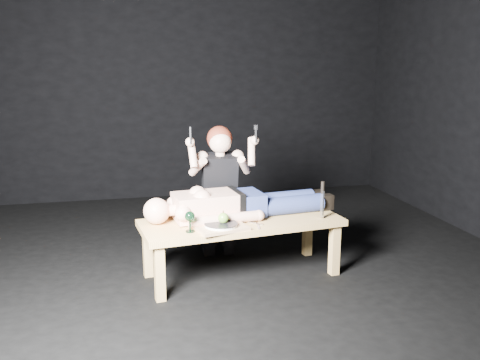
{
  "coord_description": "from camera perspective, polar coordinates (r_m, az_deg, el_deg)",
  "views": [
    {
      "loc": [
        -0.77,
        -3.9,
        1.63
      ],
      "look_at": [
        0.11,
        -0.08,
        0.75
      ],
      "focal_mm": 39.58,
      "sensor_mm": 36.0,
      "label": 1
    }
  ],
  "objects": [
    {
      "name": "spoon_flat",
      "position": [
        3.95,
        1.47,
        -4.66
      ],
      "size": [
        0.13,
        0.12,
        0.01
      ],
      "primitive_type": "cube",
      "rotation": [
        0.0,
        0.0,
        0.84
      ],
      "color": "#B2B2B7",
      "rests_on": "table"
    },
    {
      "name": "carving_knife",
      "position": [
        4.09,
        8.87,
        -2.15
      ],
      "size": [
        0.04,
        0.05,
        0.29
      ],
      "primitive_type": null,
      "rotation": [
        0.0,
        0.0,
        0.12
      ],
      "color": "#B2B2B7",
      "rests_on": "table"
    },
    {
      "name": "kneeling_woman",
      "position": [
        4.43,
        -2.32,
        -1.05
      ],
      "size": [
        0.65,
        0.72,
        1.16
      ],
      "primitive_type": null,
      "rotation": [
        0.0,
        0.0,
        -0.05
      ],
      "color": "black",
      "rests_on": "ground"
    },
    {
      "name": "fork_flat",
      "position": [
        3.77,
        -4.27,
        -5.55
      ],
      "size": [
        0.08,
        0.15,
        0.01
      ],
      "primitive_type": "cube",
      "rotation": [
        0.0,
        0.0,
        0.4
      ],
      "color": "#B2B2B7",
      "rests_on": "table"
    },
    {
      "name": "table",
      "position": [
        4.11,
        0.16,
        -7.31
      ],
      "size": [
        1.58,
        0.75,
        0.45
      ],
      "primitive_type": "cube",
      "rotation": [
        0.0,
        0.0,
        0.12
      ],
      "color": "tan",
      "rests_on": "ground"
    },
    {
      "name": "serving_tray",
      "position": [
        3.82,
        -2.06,
        -5.14
      ],
      "size": [
        0.41,
        0.33,
        0.02
      ],
      "primitive_type": "cube",
      "rotation": [
        0.0,
        0.0,
        0.23
      ],
      "color": "tan",
      "rests_on": "table"
    },
    {
      "name": "apple",
      "position": [
        3.81,
        -1.81,
        -4.11
      ],
      "size": [
        0.08,
        0.08,
        0.08
      ],
      "primitive_type": "sphere",
      "color": "#548E27",
      "rests_on": "plate"
    },
    {
      "name": "ground",
      "position": [
        4.29,
        -1.64,
        -9.65
      ],
      "size": [
        5.0,
        5.0,
        0.0
      ],
      "primitive_type": "plane",
      "color": "black",
      "rests_on": "ground"
    },
    {
      "name": "lying_man",
      "position": [
        4.12,
        0.22,
        -2.17
      ],
      "size": [
        1.49,
        0.61,
        0.25
      ],
      "primitive_type": null,
      "rotation": [
        0.0,
        0.0,
        0.12
      ],
      "color": "beige",
      "rests_on": "table"
    },
    {
      "name": "back_wall",
      "position": [
        6.44,
        -6.21,
        11.43
      ],
      "size": [
        5.0,
        0.0,
        5.0
      ],
      "primitive_type": "plane",
      "rotation": [
        1.57,
        0.0,
        0.0
      ],
      "color": "black",
      "rests_on": "ground"
    },
    {
      "name": "knife_flat",
      "position": [
        3.89,
        1.94,
        -4.94
      ],
      "size": [
        0.04,
        0.16,
        0.01
      ],
      "primitive_type": "cube",
      "rotation": [
        0.0,
        0.0,
        -0.14
      ],
      "color": "#B2B2B7",
      "rests_on": "table"
    },
    {
      "name": "goblet",
      "position": [
        3.75,
        -5.42,
        -4.49
      ],
      "size": [
        0.08,
        0.08,
        0.15
      ],
      "primitive_type": null,
      "rotation": [
        0.0,
        0.0,
        0.12
      ],
      "color": "black",
      "rests_on": "table"
    },
    {
      "name": "plate",
      "position": [
        3.82,
        -2.06,
        -4.85
      ],
      "size": [
        0.29,
        0.29,
        0.02
      ],
      "primitive_type": "cylinder",
      "rotation": [
        0.0,
        0.0,
        0.23
      ],
      "color": "white",
      "rests_on": "serving_tray"
    }
  ]
}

